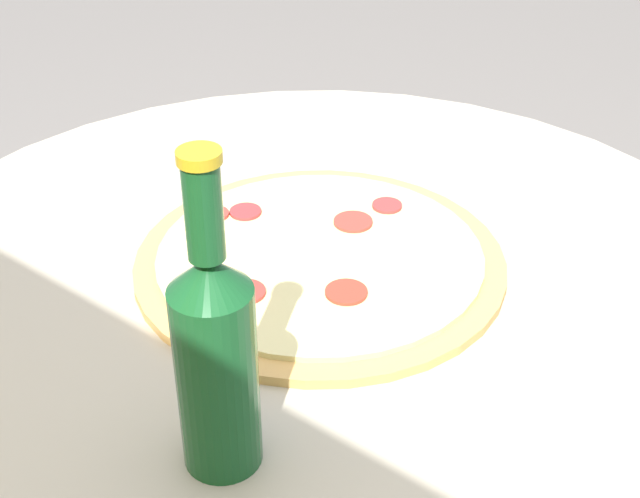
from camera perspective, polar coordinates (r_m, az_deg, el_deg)
table at (r=1.01m, az=-0.10°, el=-10.17°), size 0.95×0.95×0.71m
pizza at (r=0.91m, az=-0.02°, el=-0.64°), size 0.38×0.38×0.02m
beer_bottle at (r=0.64m, az=-6.71°, el=-6.71°), size 0.06×0.06×0.26m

